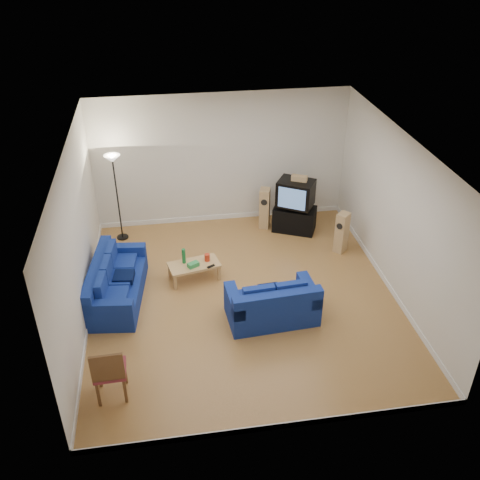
{
  "coord_description": "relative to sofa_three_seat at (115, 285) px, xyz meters",
  "views": [
    {
      "loc": [
        -1.38,
        -8.39,
        6.59
      ],
      "look_at": [
        0.0,
        0.4,
        1.1
      ],
      "focal_mm": 40.0,
      "sensor_mm": 36.0,
      "label": 1
    }
  ],
  "objects": [
    {
      "name": "speaker_left",
      "position": [
        3.47,
        2.33,
        0.2
      ],
      "size": [
        0.31,
        0.36,
        1.01
      ],
      "rotation": [
        0.0,
        0.0,
        -0.32
      ],
      "color": "tan",
      "rests_on": "ground"
    },
    {
      "name": "tissue_box",
      "position": [
        1.58,
        0.31,
        0.12
      ],
      "size": [
        0.26,
        0.22,
        0.09
      ],
      "primitive_type": "cube",
      "rotation": [
        0.0,
        0.0,
        0.49
      ],
      "color": "green",
      "rests_on": "coffee_table"
    },
    {
      "name": "room",
      "position": [
        2.51,
        -0.37,
        1.24
      ],
      "size": [
        6.01,
        6.51,
        3.21
      ],
      "color": "brown",
      "rests_on": "ground"
    },
    {
      "name": "bottle",
      "position": [
        1.41,
        0.48,
        0.24
      ],
      "size": [
        0.08,
        0.08,
        0.33
      ],
      "primitive_type": "cylinder",
      "rotation": [
        0.0,
        0.0,
        -0.0
      ],
      "color": "#197233",
      "rests_on": "coffee_table"
    },
    {
      "name": "remote",
      "position": [
        1.94,
        0.24,
        0.08
      ],
      "size": [
        0.17,
        0.13,
        0.02
      ],
      "primitive_type": "cube",
      "rotation": [
        0.0,
        0.0,
        0.52
      ],
      "color": "black",
      "rests_on": "coffee_table"
    },
    {
      "name": "speaker_right",
      "position": [
        4.96,
        0.98,
        0.18
      ],
      "size": [
        0.36,
        0.36,
        0.96
      ],
      "rotation": [
        0.0,
        0.0,
        -0.82
      ],
      "color": "tan",
      "rests_on": "ground"
    },
    {
      "name": "centre_speaker",
      "position": [
        4.2,
        2.02,
        1.08
      ],
      "size": [
        0.39,
        0.29,
        0.13
      ],
      "primitive_type": "cube",
      "rotation": [
        0.0,
        0.0,
        -0.45
      ],
      "color": "tan",
      "rests_on": "television"
    },
    {
      "name": "av_receiver",
      "position": [
        4.17,
        2.05,
        0.34
      ],
      "size": [
        0.53,
        0.5,
        0.1
      ],
      "primitive_type": "cube",
      "rotation": [
        0.0,
        0.0,
        -0.52
      ],
      "color": "black",
      "rests_on": "tv_stand"
    },
    {
      "name": "sofa_three_seat",
      "position": [
        0.0,
        0.0,
        0.0
      ],
      "size": [
        1.17,
        2.22,
        0.82
      ],
      "rotation": [
        0.0,
        0.0,
        -1.69
      ],
      "color": "navy",
      "rests_on": "ground"
    },
    {
      "name": "floor_lamp",
      "position": [
        0.06,
        2.33,
        1.42
      ],
      "size": [
        0.36,
        0.36,
        2.09
      ],
      "color": "black",
      "rests_on": "ground"
    },
    {
      "name": "television",
      "position": [
        4.13,
        2.02,
        0.7
      ],
      "size": [
        0.99,
        0.92,
        0.62
      ],
      "rotation": [
        0.0,
        0.0,
        -0.54
      ],
      "color": "black",
      "rests_on": "av_receiver"
    },
    {
      "name": "coffee_table",
      "position": [
        1.6,
        0.4,
        0.02
      ],
      "size": [
        1.13,
        0.72,
        0.38
      ],
      "rotation": [
        0.0,
        0.0,
        0.21
      ],
      "color": "tan",
      "rests_on": "ground"
    },
    {
      "name": "red_canister",
      "position": [
        1.89,
        0.48,
        0.15
      ],
      "size": [
        0.11,
        0.11,
        0.15
      ],
      "primitive_type": "cylinder",
      "rotation": [
        0.0,
        0.0,
        0.04
      ],
      "color": "red",
      "rests_on": "coffee_table"
    },
    {
      "name": "tv_stand",
      "position": [
        4.15,
        2.05,
        -0.0
      ],
      "size": [
        1.12,
        0.91,
        0.6
      ],
      "primitive_type": "cube",
      "rotation": [
        0.0,
        0.0,
        -0.43
      ],
      "color": "black",
      "rests_on": "ground"
    },
    {
      "name": "sofa_loveseat",
      "position": [
        2.94,
        -1.13,
        0.01
      ],
      "size": [
        1.71,
        1.03,
        0.83
      ],
      "rotation": [
        0.0,
        0.0,
        0.07
      ],
      "color": "navy",
      "rests_on": "ground"
    },
    {
      "name": "dining_chair",
      "position": [
        0.06,
        -2.61,
        0.28
      ],
      "size": [
        0.51,
        0.51,
        1.04
      ],
      "rotation": [
        0.0,
        0.0,
        0.03
      ],
      "color": "brown",
      "rests_on": "ground"
    }
  ]
}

